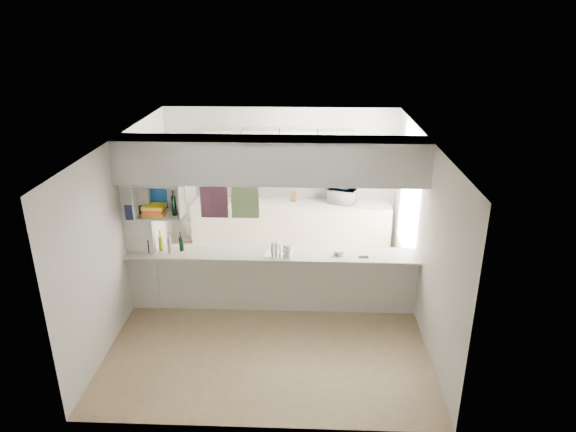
{
  "coord_description": "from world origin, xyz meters",
  "views": [
    {
      "loc": [
        0.49,
        -6.66,
        4.15
      ],
      "look_at": [
        0.21,
        0.5,
        1.3
      ],
      "focal_mm": 32.0,
      "sensor_mm": 36.0,
      "label": 1
    }
  ],
  "objects_px": {
    "microwave": "(342,196)",
    "wine_bottles": "(165,244)",
    "dish_rack": "(279,249)",
    "bowl": "(344,187)"
  },
  "relations": [
    {
      "from": "dish_rack",
      "to": "wine_bottles",
      "type": "xyz_separation_m",
      "value": [
        -1.64,
        0.03,
        0.04
      ]
    },
    {
      "from": "microwave",
      "to": "wine_bottles",
      "type": "bearing_deg",
      "value": 58.6
    },
    {
      "from": "microwave",
      "to": "bowl",
      "type": "distance_m",
      "value": 0.16
    },
    {
      "from": "microwave",
      "to": "dish_rack",
      "type": "distance_m",
      "value": 2.42
    },
    {
      "from": "dish_rack",
      "to": "bowl",
      "type": "bearing_deg",
      "value": 71.71
    },
    {
      "from": "microwave",
      "to": "bowl",
      "type": "height_order",
      "value": "bowl"
    },
    {
      "from": "microwave",
      "to": "bowl",
      "type": "xyz_separation_m",
      "value": [
        0.02,
        0.01,
        0.16
      ]
    },
    {
      "from": "wine_bottles",
      "to": "dish_rack",
      "type": "bearing_deg",
      "value": -1.11
    },
    {
      "from": "microwave",
      "to": "wine_bottles",
      "type": "relative_size",
      "value": 0.93
    },
    {
      "from": "bowl",
      "to": "dish_rack",
      "type": "height_order",
      "value": "bowl"
    }
  ]
}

